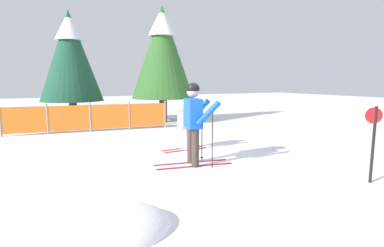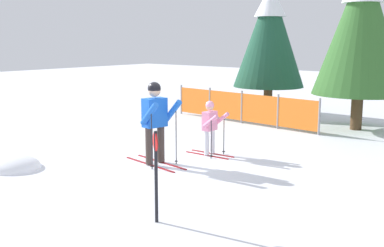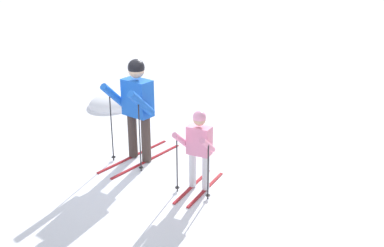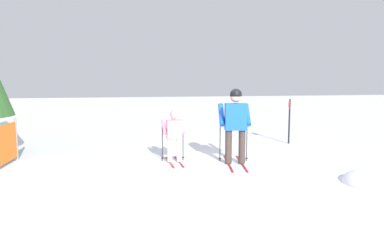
# 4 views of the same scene
# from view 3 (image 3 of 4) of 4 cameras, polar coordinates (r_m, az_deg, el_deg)

# --- Properties ---
(ground_plane) EXTENTS (60.00, 60.00, 0.00)m
(ground_plane) POSITION_cam_3_polar(r_m,az_deg,el_deg) (8.33, -5.58, -4.38)
(ground_plane) COLOR white
(skier_adult) EXTENTS (1.70, 0.81, 1.77)m
(skier_adult) POSITION_cam_3_polar(r_m,az_deg,el_deg) (7.98, -6.58, 2.58)
(skier_adult) COLOR maroon
(skier_adult) RESTS_ON ground_plane
(skier_child) EXTENTS (1.20, 0.58, 1.26)m
(skier_child) POSITION_cam_3_polar(r_m,az_deg,el_deg) (7.08, 0.80, -2.49)
(skier_child) COLOR maroon
(skier_child) RESTS_ON ground_plane
(snow_mound) EXTENTS (1.35, 1.15, 0.54)m
(snow_mound) POSITION_cam_3_polar(r_m,az_deg,el_deg) (11.16, -9.00, 2.26)
(snow_mound) COLOR white
(snow_mound) RESTS_ON ground_plane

